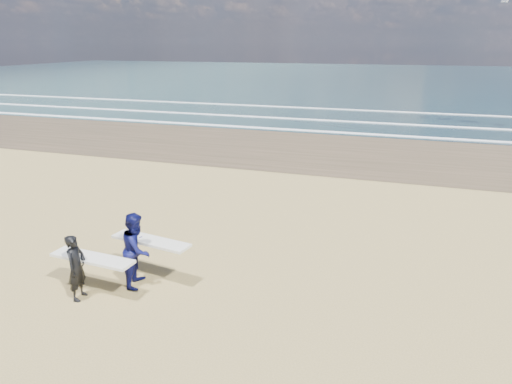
% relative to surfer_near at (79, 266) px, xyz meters
% --- Properties ---
extents(ocean, '(220.00, 100.00, 0.02)m').
position_rel_surfer_near_xyz_m(ocean, '(20.22, 72.21, -0.84)').
color(ocean, '#172C34').
rests_on(ocean, ground).
extents(surfer_near, '(2.23, 1.01, 1.66)m').
position_rel_surfer_near_xyz_m(surfer_near, '(0.00, 0.00, 0.00)').
color(surfer_near, black).
rests_on(surfer_near, ground).
extents(surfer_far, '(2.25, 1.32, 1.94)m').
position_rel_surfer_near_xyz_m(surfer_far, '(0.98, 1.03, 0.13)').
color(surfer_far, '#0C0E43').
rests_on(surfer_far, ground).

